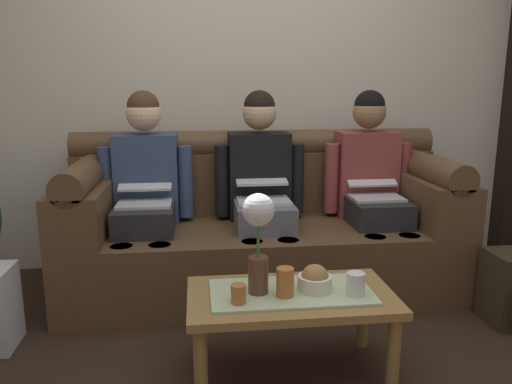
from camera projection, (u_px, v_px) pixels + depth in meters
back_wall_patterned at (251, 55)px, 3.42m from camera, size 6.00×0.12×2.90m
couch at (261, 229)px, 3.14m from camera, size 2.34×0.88×0.96m
person_left at (145, 187)px, 2.99m from camera, size 0.56×0.67×1.22m
person_middle at (261, 184)px, 3.07m from camera, size 0.56×0.67×1.22m
person_right at (371, 181)px, 3.15m from camera, size 0.56×0.67×1.22m
coffee_table at (291, 304)px, 2.17m from camera, size 0.89×0.49×0.39m
flower_vase at (258, 231)px, 2.08m from camera, size 0.14×0.14×0.43m
snack_bowl at (315, 280)px, 2.16m from camera, size 0.15×0.15×0.12m
cup_near_left at (356, 284)px, 2.11m from camera, size 0.08×0.08×0.10m
cup_near_right at (285, 282)px, 2.09m from camera, size 0.07×0.07×0.12m
cup_far_center at (238, 294)px, 2.03m from camera, size 0.06×0.06×0.08m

